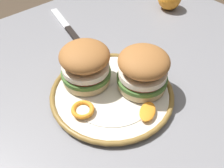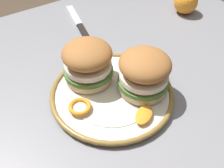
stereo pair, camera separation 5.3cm
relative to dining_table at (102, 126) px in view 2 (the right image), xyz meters
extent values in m
cube|color=gray|center=(0.00, 0.00, 0.07)|extent=(1.26, 1.02, 0.03)
cube|color=gray|center=(0.57, 0.45, -0.29)|extent=(0.06, 0.06, 0.70)
cylinder|color=silver|center=(0.03, 0.01, 0.10)|extent=(0.27, 0.27, 0.01)
torus|color=olive|center=(0.03, 0.01, 0.10)|extent=(0.29, 0.29, 0.01)
cylinder|color=silver|center=(0.03, 0.01, 0.10)|extent=(0.20, 0.20, 0.00)
cylinder|color=beige|center=(0.01, 0.07, 0.12)|extent=(0.11, 0.11, 0.02)
cylinder|color=#477033|center=(0.01, 0.07, 0.13)|extent=(0.12, 0.12, 0.01)
cylinder|color=#BC3828|center=(0.01, 0.07, 0.14)|extent=(0.10, 0.10, 0.01)
cylinder|color=silver|center=(0.01, 0.07, 0.15)|extent=(0.11, 0.11, 0.01)
ellipsoid|color=#A36633|center=(0.01, 0.07, 0.18)|extent=(0.16, 0.16, 0.05)
cylinder|color=beige|center=(0.10, -0.03, 0.12)|extent=(0.11, 0.11, 0.02)
cylinder|color=#477033|center=(0.10, -0.03, 0.13)|extent=(0.12, 0.12, 0.01)
cylinder|color=#BC3828|center=(0.10, -0.03, 0.14)|extent=(0.10, 0.10, 0.01)
cylinder|color=silver|center=(0.10, -0.03, 0.15)|extent=(0.11, 0.11, 0.01)
ellipsoid|color=#A36633|center=(0.10, -0.03, 0.18)|extent=(0.16, 0.16, 0.05)
torus|color=orange|center=(-0.05, 0.00, 0.11)|extent=(0.07, 0.07, 0.01)
cylinder|color=#F4E5C6|center=(-0.05, 0.00, 0.11)|extent=(0.03, 0.03, 0.00)
ellipsoid|color=orange|center=(0.05, -0.09, 0.11)|extent=(0.07, 0.06, 0.01)
sphere|color=orange|center=(0.45, 0.20, 0.13)|extent=(0.08, 0.08, 0.08)
cube|color=silver|center=(0.13, 0.38, 0.09)|extent=(0.05, 0.13, 0.01)
cube|color=black|center=(0.10, 0.27, 0.09)|extent=(0.04, 0.09, 0.01)
camera|label=1|loc=(-0.24, -0.32, 0.55)|focal=42.18mm
camera|label=2|loc=(-0.20, -0.35, 0.55)|focal=42.18mm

